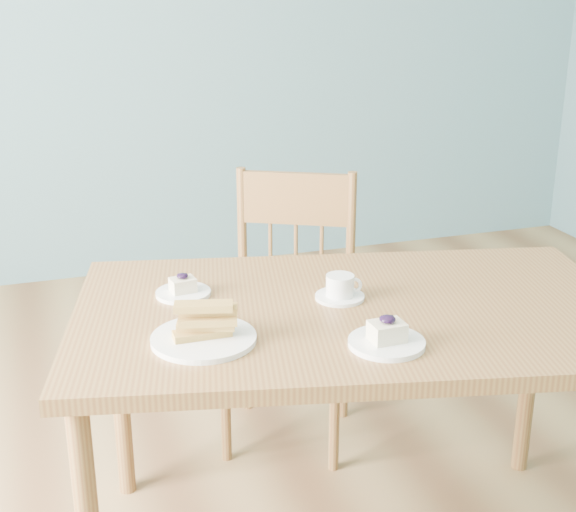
{
  "coord_description": "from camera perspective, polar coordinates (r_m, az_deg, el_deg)",
  "views": [
    {
      "loc": [
        -0.51,
        -1.49,
        1.5
      ],
      "look_at": [
        0.05,
        0.22,
        0.85
      ],
      "focal_mm": 50.0,
      "sensor_mm": 36.0,
      "label": 1
    }
  ],
  "objects": [
    {
      "name": "cheesecake_plate_far",
      "position": [
        2.03,
        -7.47,
        -2.38
      ],
      "size": [
        0.14,
        0.14,
        0.06
      ],
      "rotation": [
        0.0,
        0.0,
        0.15
      ],
      "color": "white",
      "rests_on": "dining_table"
    },
    {
      "name": "dining_chair",
      "position": [
        2.61,
        0.12,
        -3.79
      ],
      "size": [
        0.53,
        0.53,
        0.88
      ],
      "rotation": [
        0.0,
        0.0,
        -0.47
      ],
      "color": "olive",
      "rests_on": "ground"
    },
    {
      "name": "dining_table",
      "position": [
        1.99,
        4.52,
        -5.53
      ],
      "size": [
        1.48,
        1.04,
        0.72
      ],
      "rotation": [
        0.0,
        0.0,
        -0.22
      ],
      "color": "olive",
      "rests_on": "ground"
    },
    {
      "name": "cheesecake_plate_near",
      "position": [
        1.77,
        7.04,
        -5.81
      ],
      "size": [
        0.17,
        0.17,
        0.07
      ],
      "rotation": [
        0.0,
        0.0,
        0.04
      ],
      "color": "white",
      "rests_on": "dining_table"
    },
    {
      "name": "biscotti_plate",
      "position": [
        1.78,
        -6.04,
        -5.21
      ],
      "size": [
        0.23,
        0.23,
        0.09
      ],
      "rotation": [
        0.0,
        0.0,
        0.1
      ],
      "color": "white",
      "rests_on": "dining_table"
    },
    {
      "name": "coffee_cup",
      "position": [
        2.0,
        3.75,
        -2.34
      ],
      "size": [
        0.12,
        0.12,
        0.06
      ],
      "rotation": [
        0.0,
        0.0,
        -0.3
      ],
      "color": "white",
      "rests_on": "dining_table"
    },
    {
      "name": "room",
      "position": [
        1.58,
        0.71,
        14.4
      ],
      "size": [
        5.01,
        5.01,
        2.71
      ],
      "color": "#9D7949",
      "rests_on": "ground"
    }
  ]
}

